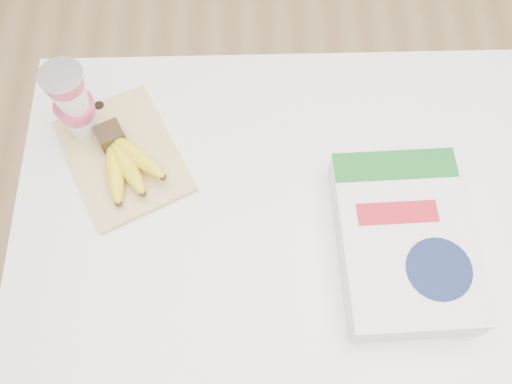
# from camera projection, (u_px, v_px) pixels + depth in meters

# --- Properties ---
(room) EXTENTS (4.00, 4.00, 4.00)m
(room) POSITION_uv_depth(u_px,v_px,m) (385.00, 54.00, 0.61)
(room) COLOR tan
(room) RESTS_ON ground
(table) EXTENTS (1.17, 0.78, 0.87)m
(table) POSITION_uv_depth(u_px,v_px,m) (311.00, 290.00, 1.43)
(table) COLOR white
(table) RESTS_ON ground
(cutting_board) EXTENTS (0.29, 0.32, 0.01)m
(cutting_board) POSITION_uv_depth(u_px,v_px,m) (123.00, 156.00, 1.09)
(cutting_board) COLOR #D5B875
(cutting_board) RESTS_ON table
(bananas) EXTENTS (0.15, 0.18, 0.05)m
(bananas) POSITION_uv_depth(u_px,v_px,m) (124.00, 160.00, 1.05)
(bananas) COLOR #382816
(bananas) RESTS_ON cutting_board
(yogurt_stack) EXTENTS (0.08, 0.08, 0.18)m
(yogurt_stack) POSITION_uv_depth(u_px,v_px,m) (73.00, 102.00, 1.02)
(yogurt_stack) COLOR white
(yogurt_stack) RESTS_ON cutting_board
(cereal_box) EXTENTS (0.23, 0.33, 0.07)m
(cereal_box) POSITION_uv_depth(u_px,v_px,m) (403.00, 241.00, 0.98)
(cereal_box) COLOR white
(cereal_box) RESTS_ON table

